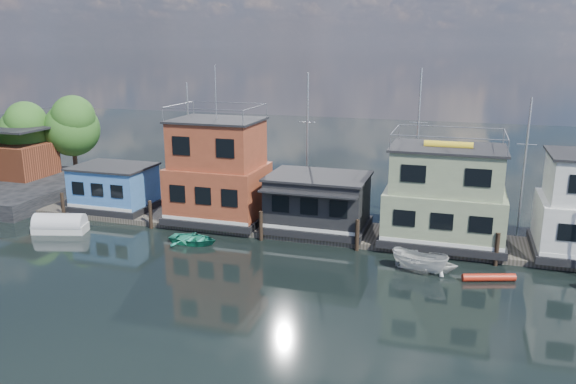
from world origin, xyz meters
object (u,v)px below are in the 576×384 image
(dinghy_white, at_px, (441,264))
(dinghy_teal, at_px, (193,239))
(houseboat_dark, at_px, (318,202))
(houseboat_blue, at_px, (114,187))
(houseboat_green, at_px, (445,197))
(tarp_runabout, at_px, (60,225))
(motorboat, at_px, (420,261))
(houseboat_red, at_px, (218,173))
(red_kayak, at_px, (489,277))

(dinghy_white, bearing_deg, dinghy_teal, 90.93)
(houseboat_dark, relative_size, dinghy_teal, 2.12)
(houseboat_blue, xyz_separation_m, houseboat_green, (26.50, 0.00, 1.34))
(tarp_runabout, bearing_deg, houseboat_dark, 1.24)
(motorboat, bearing_deg, dinghy_teal, 105.78)
(houseboat_blue, relative_size, houseboat_green, 0.76)
(houseboat_red, relative_size, motorboat, 3.23)
(red_kayak, xyz_separation_m, tarp_runabout, (-30.54, -0.14, 0.36))
(houseboat_green, bearing_deg, houseboat_blue, -180.00)
(houseboat_blue, height_order, dinghy_white, houseboat_blue)
(houseboat_blue, xyz_separation_m, houseboat_red, (9.50, 0.00, 1.90))
(red_kayak, bearing_deg, motorboat, 159.73)
(houseboat_blue, relative_size, red_kayak, 2.02)
(red_kayak, xyz_separation_m, dinghy_white, (-2.82, 0.54, 0.31))
(houseboat_red, xyz_separation_m, motorboat, (15.91, -5.38, -3.39))
(houseboat_blue, distance_m, dinghy_white, 27.20)
(houseboat_dark, bearing_deg, tarp_runabout, -163.06)
(dinghy_white, distance_m, dinghy_teal, 17.01)
(houseboat_red, bearing_deg, motorboat, -18.68)
(houseboat_dark, bearing_deg, motorboat, -34.12)
(dinghy_teal, bearing_deg, dinghy_white, -90.32)
(houseboat_dark, distance_m, motorboat, 9.71)
(houseboat_blue, height_order, houseboat_red, houseboat_red)
(houseboat_green, relative_size, tarp_runabout, 2.03)
(motorboat, bearing_deg, houseboat_blue, 95.35)
(tarp_runabout, bearing_deg, dinghy_white, -14.30)
(red_kayak, distance_m, dinghy_teal, 19.84)
(motorboat, bearing_deg, dinghy_white, -55.51)
(tarp_runabout, bearing_deg, houseboat_red, 12.57)
(houseboat_dark, xyz_separation_m, tarp_runabout, (-18.54, -5.65, -1.83))
(houseboat_dark, relative_size, tarp_runabout, 1.79)
(houseboat_green, relative_size, dinghy_white, 4.08)
(houseboat_green, relative_size, dinghy_teal, 2.41)
(tarp_runabout, xyz_separation_m, dinghy_teal, (10.71, 0.70, -0.23))
(houseboat_green, bearing_deg, dinghy_white, -87.91)
(houseboat_red, height_order, red_kayak, houseboat_red)
(houseboat_green, bearing_deg, red_kayak, -61.45)
(houseboat_green, relative_size, motorboat, 2.29)
(houseboat_blue, distance_m, tarp_runabout, 5.98)
(dinghy_white, relative_size, tarp_runabout, 0.50)
(houseboat_red, xyz_separation_m, dinghy_white, (17.18, -4.99, -3.56))
(dinghy_white, bearing_deg, houseboat_blue, 80.43)
(houseboat_red, xyz_separation_m, houseboat_green, (17.00, 0.00, -0.55))
(houseboat_blue, distance_m, houseboat_dark, 17.50)
(houseboat_blue, relative_size, motorboat, 1.74)
(dinghy_teal, height_order, motorboat, motorboat)
(dinghy_teal, relative_size, motorboat, 0.95)
(dinghy_teal, xyz_separation_m, motorboat, (15.74, -0.42, 0.35))
(houseboat_green, bearing_deg, houseboat_red, -180.00)
(houseboat_dark, distance_m, tarp_runabout, 19.46)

